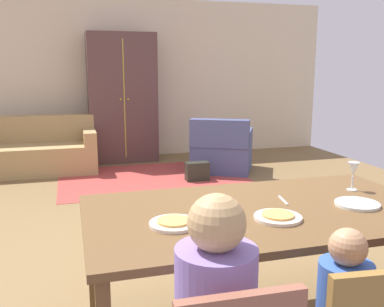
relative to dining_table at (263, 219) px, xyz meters
The scene contains 16 objects.
ground_plane 2.20m from the dining_table, 93.37° to the left, with size 7.48×6.66×0.02m, color brown.
back_wall 5.50m from the dining_table, 91.28° to the left, with size 7.48×0.10×2.70m, color beige.
dining_table is the anchor object (origin of this frame).
plate_near_man 0.56m from the dining_table, 167.57° to the right, with size 0.25×0.25×0.02m, color white.
pizza_near_man 0.56m from the dining_table, 167.57° to the right, with size 0.17×0.17×0.01m, color #E1A850.
plate_near_child 0.19m from the dining_table, 90.00° to the right, with size 0.25×0.25×0.02m, color silver.
pizza_near_child 0.20m from the dining_table, 90.00° to the right, with size 0.17×0.17×0.01m, color #DEA14E.
plate_near_woman 0.56m from the dining_table, 10.41° to the right, with size 0.25×0.25×0.02m, color silver.
wine_glass 0.76m from the dining_table, 14.18° to the left, with size 0.07×0.07×0.19m.
fork 0.31m from the dining_table, behind, with size 0.02×0.15×0.01m, color silver.
knife 0.21m from the dining_table, 29.31° to the left, with size 0.01×0.17×0.01m, color silver.
area_rug 3.80m from the dining_table, 88.89° to the left, with size 2.60×1.80×0.01m, color #A73D37.
couch 4.88m from the dining_table, 109.11° to the left, with size 1.85×0.86×0.82m.
armchair 4.07m from the dining_table, 73.33° to the left, with size 1.15×1.15×0.82m.
armoire 5.08m from the dining_table, 91.95° to the left, with size 1.10×0.59×2.10m.
handbag 3.54m from the dining_table, 79.46° to the left, with size 0.32×0.16×0.26m, color #282B21.
Camera 1 is at (-0.89, -3.45, 1.53)m, focal length 40.08 mm.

